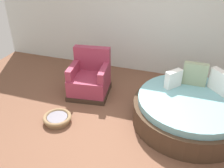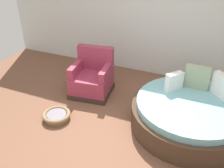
% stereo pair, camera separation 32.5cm
% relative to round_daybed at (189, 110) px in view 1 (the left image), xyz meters
% --- Properties ---
extents(ground_plane, '(8.00, 8.00, 0.02)m').
position_rel_round_daybed_xyz_m(ground_plane, '(-1.03, -0.84, -0.27)').
color(ground_plane, brown).
extents(back_wall, '(8.00, 0.12, 3.04)m').
position_rel_round_daybed_xyz_m(back_wall, '(-1.03, 1.76, 1.26)').
color(back_wall, silver).
rests_on(back_wall, ground_plane).
extents(round_daybed, '(1.97, 1.97, 0.94)m').
position_rel_round_daybed_xyz_m(round_daybed, '(0.00, 0.00, 0.00)').
color(round_daybed, '#473323').
rests_on(round_daybed, ground_plane).
extents(red_armchair, '(0.90, 0.90, 0.94)m').
position_rel_round_daybed_xyz_m(red_armchair, '(-2.04, 0.34, 0.07)').
color(red_armchair, '#38281E').
rests_on(red_armchair, ground_plane).
extents(pet_basket, '(0.51, 0.51, 0.13)m').
position_rel_round_daybed_xyz_m(pet_basket, '(-2.22, -0.76, -0.19)').
color(pet_basket, '#8E704C').
rests_on(pet_basket, ground_plane).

